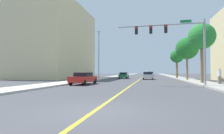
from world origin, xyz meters
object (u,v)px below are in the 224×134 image
at_px(palm_near, 202,37).
at_px(car_white, 151,74).
at_px(palm_far, 177,57).
at_px(car_red, 84,78).
at_px(pedestrian, 219,76).
at_px(traffic_signal_mast, 174,37).
at_px(palm_mid, 187,49).
at_px(car_silver, 148,76).
at_px(car_green, 124,75).
at_px(street_lamp, 99,53).

relative_size(palm_near, car_white, 1.83).
relative_size(palm_far, car_red, 1.34).
distance_m(palm_far, pedestrian, 19.42).
xyz_separation_m(traffic_signal_mast, car_white, (-2.48, 39.23, -4.36)).
bearing_deg(car_white, palm_mid, -77.87).
distance_m(palm_far, car_silver, 9.16).
bearing_deg(car_green, pedestrian, -51.03).
distance_m(palm_far, car_green, 12.31).
distance_m(traffic_signal_mast, pedestrian, 6.74).
height_order(street_lamp, car_green, street_lamp).
distance_m(palm_mid, palm_far, 8.63).
bearing_deg(palm_near, street_lamp, 150.89).
xyz_separation_m(traffic_signal_mast, car_silver, (-2.95, 15.54, -4.38)).
height_order(palm_near, car_white, palm_near).
height_order(traffic_signal_mast, palm_near, palm_near).
bearing_deg(car_silver, pedestrian, -60.57).
relative_size(traffic_signal_mast, street_lamp, 0.99).
bearing_deg(traffic_signal_mast, street_lamp, 133.59).
xyz_separation_m(street_lamp, palm_mid, (15.57, -0.11, 0.33)).
bearing_deg(palm_near, palm_mid, 90.29).
height_order(palm_mid, pedestrian, palm_mid).
relative_size(palm_near, car_red, 1.58).
xyz_separation_m(car_green, car_silver, (5.11, -2.47, 0.05)).
relative_size(car_silver, car_white, 1.00).
bearing_deg(car_silver, palm_far, 41.31).
bearing_deg(palm_mid, traffic_signal_mast, -106.08).
xyz_separation_m(car_red, pedestrian, (14.95, 2.06, 0.27)).
xyz_separation_m(car_green, car_red, (-1.99, -17.98, 0.03)).
height_order(traffic_signal_mast, pedestrian, traffic_signal_mast).
relative_size(palm_mid, car_green, 1.88).
bearing_deg(car_green, traffic_signal_mast, -66.07).
distance_m(palm_mid, car_red, 19.05).
bearing_deg(palm_near, car_silver, 119.49).
distance_m(palm_near, palm_far, 17.21).
xyz_separation_m(palm_near, palm_far, (-0.49, 17.17, -0.94)).
xyz_separation_m(palm_mid, car_red, (-13.64, -12.44, -4.68)).
bearing_deg(palm_far, car_red, -122.11).
relative_size(street_lamp, car_silver, 2.28).
distance_m(car_green, pedestrian, 20.53).
distance_m(street_lamp, palm_far, 17.34).
bearing_deg(street_lamp, car_red, -81.26).
bearing_deg(street_lamp, traffic_signal_mast, -46.41).
bearing_deg(traffic_signal_mast, palm_near, 46.91).
distance_m(palm_near, palm_mid, 8.59).
height_order(car_red, pedestrian, pedestrian).
bearing_deg(car_red, palm_far, -120.58).
relative_size(street_lamp, car_green, 2.36).
bearing_deg(car_red, car_green, -94.79).
bearing_deg(car_green, car_red, -96.49).
distance_m(palm_near, car_silver, 14.27).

